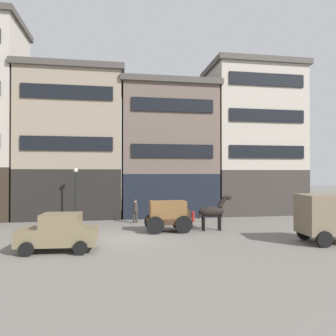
{
  "coord_description": "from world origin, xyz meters",
  "views": [
    {
      "loc": [
        -0.72,
        -18.62,
        3.85
      ],
      "look_at": [
        2.69,
        2.0,
        4.1
      ],
      "focal_mm": 33.91,
      "sensor_mm": 36.0,
      "label": 1
    }
  ],
  "objects_px": {
    "sedan_dark": "(59,232)",
    "streetlamp_curbside": "(76,188)",
    "cargo_wagon": "(169,214)",
    "pedestrian_officer": "(135,210)",
    "draft_horse": "(213,211)",
    "fire_hydrant_curbside": "(193,216)"
  },
  "relations": [
    {
      "from": "cargo_wagon",
      "to": "draft_horse",
      "type": "xyz_separation_m",
      "value": [
        2.95,
        -0.0,
        0.12
      ]
    },
    {
      "from": "draft_horse",
      "to": "sedan_dark",
      "type": "height_order",
      "value": "draft_horse"
    },
    {
      "from": "sedan_dark",
      "to": "fire_hydrant_curbside",
      "type": "xyz_separation_m",
      "value": [
        8.6,
        7.72,
        -0.49
      ]
    },
    {
      "from": "sedan_dark",
      "to": "pedestrian_officer",
      "type": "relative_size",
      "value": 2.11
    },
    {
      "from": "sedan_dark",
      "to": "streetlamp_curbside",
      "type": "bearing_deg",
      "value": 91.52
    },
    {
      "from": "pedestrian_officer",
      "to": "fire_hydrant_curbside",
      "type": "distance_m",
      "value": 4.46
    },
    {
      "from": "pedestrian_officer",
      "to": "cargo_wagon",
      "type": "bearing_deg",
      "value": -64.16
    },
    {
      "from": "cargo_wagon",
      "to": "sedan_dark",
      "type": "bearing_deg",
      "value": -146.34
    },
    {
      "from": "cargo_wagon",
      "to": "streetlamp_curbside",
      "type": "xyz_separation_m",
      "value": [
        -6.31,
        4.37,
        1.52
      ]
    },
    {
      "from": "draft_horse",
      "to": "sedan_dark",
      "type": "distance_m",
      "value": 9.91
    },
    {
      "from": "cargo_wagon",
      "to": "sedan_dark",
      "type": "height_order",
      "value": "cargo_wagon"
    },
    {
      "from": "cargo_wagon",
      "to": "fire_hydrant_curbside",
      "type": "bearing_deg",
      "value": 55.61
    },
    {
      "from": "fire_hydrant_curbside",
      "to": "draft_horse",
      "type": "bearing_deg",
      "value": -83.24
    },
    {
      "from": "sedan_dark",
      "to": "fire_hydrant_curbside",
      "type": "relative_size",
      "value": 4.57
    },
    {
      "from": "cargo_wagon",
      "to": "draft_horse",
      "type": "relative_size",
      "value": 1.24
    },
    {
      "from": "cargo_wagon",
      "to": "fire_hydrant_curbside",
      "type": "xyz_separation_m",
      "value": [
        2.51,
        3.67,
        -0.72
      ]
    },
    {
      "from": "pedestrian_officer",
      "to": "draft_horse",
      "type": "bearing_deg",
      "value": -38.98
    },
    {
      "from": "sedan_dark",
      "to": "streetlamp_curbside",
      "type": "height_order",
      "value": "streetlamp_curbside"
    },
    {
      "from": "streetlamp_curbside",
      "to": "fire_hydrant_curbside",
      "type": "relative_size",
      "value": 4.96
    },
    {
      "from": "sedan_dark",
      "to": "fire_hydrant_curbside",
      "type": "bearing_deg",
      "value": 41.93
    },
    {
      "from": "draft_horse",
      "to": "fire_hydrant_curbside",
      "type": "bearing_deg",
      "value": 96.76
    },
    {
      "from": "cargo_wagon",
      "to": "pedestrian_officer",
      "type": "distance_m",
      "value": 4.36
    }
  ]
}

